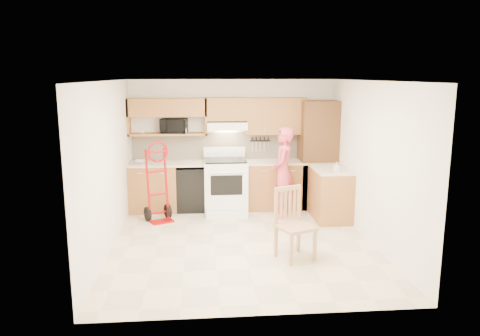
{
  "coord_description": "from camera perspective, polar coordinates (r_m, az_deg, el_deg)",
  "views": [
    {
      "loc": [
        -0.64,
        -6.91,
        2.59
      ],
      "look_at": [
        0.0,
        0.5,
        1.1
      ],
      "focal_mm": 35.0,
      "sensor_mm": 36.0,
      "label": 1
    }
  ],
  "objects": [
    {
      "name": "person",
      "position": [
        8.57,
        5.26,
        -0.55
      ],
      "size": [
        0.53,
        0.69,
        1.66
      ],
      "primitive_type": "imported",
      "rotation": [
        0.0,
        0.0,
        -1.82
      ],
      "color": "#D54255",
      "rests_on": "ground"
    },
    {
      "name": "wall_right",
      "position": [
        7.52,
        15.79,
        0.63
      ],
      "size": [
        0.02,
        4.5,
        2.5
      ],
      "primitive_type": "cube",
      "color": "white",
      "rests_on": "ground"
    },
    {
      "name": "range",
      "position": [
        8.89,
        -1.76,
        -1.62
      ],
      "size": [
        0.81,
        1.07,
        1.19
      ],
      "primitive_type": null,
      "color": "white",
      "rests_on": "ground"
    },
    {
      "name": "upper_cab_right",
      "position": [
        9.14,
        4.36,
        6.34
      ],
      "size": [
        1.14,
        0.33,
        0.7
      ],
      "primitive_type": "cube",
      "color": "#A76530",
      "rests_on": "wall_back"
    },
    {
      "name": "knife_strip",
      "position": [
        9.29,
        2.48,
        2.96
      ],
      "size": [
        0.4,
        0.05,
        0.29
      ],
      "primitive_type": null,
      "color": "black",
      "rests_on": "backsplash"
    },
    {
      "name": "floor",
      "position": [
        7.41,
        0.34,
        -9.22
      ],
      "size": [
        4.0,
        4.5,
        0.02
      ],
      "primitive_type": "cube",
      "color": "beige",
      "rests_on": "ground"
    },
    {
      "name": "countertop_left",
      "position": [
        9.03,
        -8.73,
        0.54
      ],
      "size": [
        1.5,
        0.63,
        0.04
      ],
      "primitive_type": "cube",
      "color": "beige",
      "rests_on": "lower_cab_left"
    },
    {
      "name": "dining_chair",
      "position": [
        6.69,
        6.79,
        -6.84
      ],
      "size": [
        0.62,
        0.64,
        1.02
      ],
      "primitive_type": null,
      "rotation": [
        0.0,
        0.0,
        0.4
      ],
      "color": "tan",
      "rests_on": "ground"
    },
    {
      "name": "countertop_return",
      "position": [
        8.55,
        11.04,
        -0.14
      ],
      "size": [
        0.63,
        1.0,
        0.04
      ],
      "primitive_type": "cube",
      "color": "beige",
      "rests_on": "cab_return_right"
    },
    {
      "name": "upper_shelf_mw",
      "position": [
        9.08,
        -8.78,
        4.11
      ],
      "size": [
        1.5,
        0.33,
        0.04
      ],
      "primitive_type": "cube",
      "color": "#A76530",
      "rests_on": "wall_back"
    },
    {
      "name": "dishwasher",
      "position": [
        9.12,
        -5.81,
        -2.46
      ],
      "size": [
        0.6,
        0.6,
        0.85
      ],
      "primitive_type": "cube",
      "color": "black",
      "rests_on": "ground"
    },
    {
      "name": "cab_return_right",
      "position": [
        8.66,
        10.92,
        -3.19
      ],
      "size": [
        0.6,
        1.0,
        0.9
      ],
      "primitive_type": "cube",
      "color": "#A76530",
      "rests_on": "ground"
    },
    {
      "name": "countertop_right",
      "position": [
        9.13,
        4.41,
        0.76
      ],
      "size": [
        1.14,
        0.63,
        0.04
      ],
      "primitive_type": "cube",
      "color": "beige",
      "rests_on": "lower_cab_right"
    },
    {
      "name": "upper_cab_center",
      "position": [
        9.03,
        -1.64,
        7.2
      ],
      "size": [
        0.76,
        0.33,
        0.44
      ],
      "primitive_type": "cube",
      "color": "#A76530",
      "rests_on": "wall_back"
    },
    {
      "name": "soap_bottle",
      "position": [
        8.22,
        11.7,
        0.13
      ],
      "size": [
        0.09,
        0.09,
        0.17
      ],
      "primitive_type": "imported",
      "rotation": [
        0.0,
        0.0,
        0.19
      ],
      "color": "white",
      "rests_on": "countertop_return"
    },
    {
      "name": "wall_front",
      "position": [
        4.88,
        2.8,
        -4.62
      ],
      "size": [
        4.0,
        0.02,
        2.5
      ],
      "primitive_type": "cube",
      "color": "white",
      "rests_on": "ground"
    },
    {
      "name": "lower_cab_right",
      "position": [
        9.23,
        4.37,
        -2.11
      ],
      "size": [
        1.14,
        0.6,
        0.9
      ],
      "primitive_type": "cube",
      "color": "#A76530",
      "rests_on": "ground"
    },
    {
      "name": "hand_truck",
      "position": [
        8.43,
        -9.86,
        -2.13
      ],
      "size": [
        0.66,
        0.64,
        1.3
      ],
      "primitive_type": null,
      "rotation": [
        0.0,
        0.0,
        0.43
      ],
      "color": "#9E090A",
      "rests_on": "ground"
    },
    {
      "name": "wall_back",
      "position": [
        9.29,
        -0.94,
        3.03
      ],
      "size": [
        4.0,
        0.02,
        2.5
      ],
      "primitive_type": "cube",
      "color": "white",
      "rests_on": "ground"
    },
    {
      "name": "lower_cab_left",
      "position": [
        9.16,
        -10.51,
        -2.38
      ],
      "size": [
        0.9,
        0.6,
        0.9
      ],
      "primitive_type": "cube",
      "color": "#A76530",
      "rests_on": "ground"
    },
    {
      "name": "pantry_tall",
      "position": [
        9.28,
        9.43,
        1.62
      ],
      "size": [
        0.7,
        0.6,
        2.1
      ],
      "primitive_type": "cube",
      "color": "#4D2D17",
      "rests_on": "ground"
    },
    {
      "name": "wall_left",
      "position": [
        7.17,
        -15.87,
        0.12
      ],
      "size": [
        0.02,
        4.5,
        2.5
      ],
      "primitive_type": "cube",
      "color": "white",
      "rests_on": "ground"
    },
    {
      "name": "range_hood",
      "position": [
        8.99,
        -1.6,
        5.2
      ],
      "size": [
        0.76,
        0.46,
        0.14
      ],
      "primitive_type": "cube",
      "color": "white",
      "rests_on": "wall_back"
    },
    {
      "name": "backsplash",
      "position": [
        9.27,
        -0.92,
        2.7
      ],
      "size": [
        3.92,
        0.03,
        0.55
      ],
      "primitive_type": "cube",
      "color": "beige",
      "rests_on": "wall_back"
    },
    {
      "name": "ceiling",
      "position": [
        6.94,
        0.36,
        10.68
      ],
      "size": [
        4.0,
        4.5,
        0.02
      ],
      "primitive_type": "cube",
      "color": "white",
      "rests_on": "ground"
    },
    {
      "name": "bowl",
      "position": [
        9.07,
        -12.06,
        0.77
      ],
      "size": [
        0.25,
        0.25,
        0.05
      ],
      "primitive_type": "imported",
      "rotation": [
        0.0,
        0.0,
        -0.17
      ],
      "color": "white",
      "rests_on": "countertop_left"
    },
    {
      "name": "upper_cab_left",
      "position": [
        9.03,
        -8.87,
        7.33
      ],
      "size": [
        1.5,
        0.33,
        0.34
      ],
      "primitive_type": "cube",
      "color": "#A76530",
      "rests_on": "wall_back"
    },
    {
      "name": "microwave",
      "position": [
        9.06,
        -8.05,
        5.12
      ],
      "size": [
        0.54,
        0.4,
        0.28
      ],
      "primitive_type": "imported",
      "rotation": [
        0.0,
        0.0,
        -0.12
      ],
      "color": "black",
      "rests_on": "upper_shelf_mw"
    }
  ]
}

